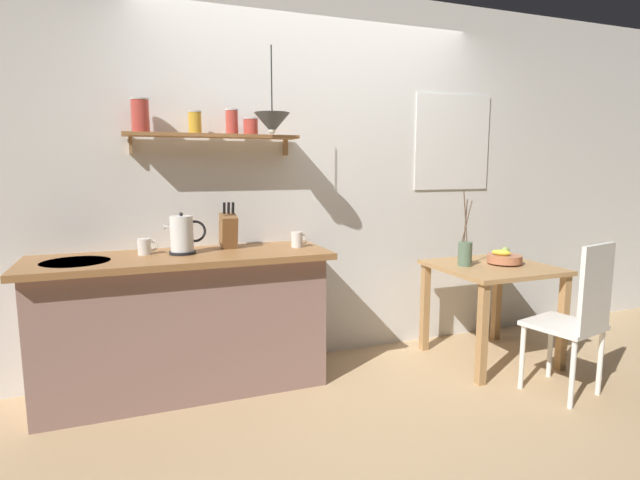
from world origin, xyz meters
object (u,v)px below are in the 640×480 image
at_px(coffee_mug_by_sink, 145,247).
at_px(dining_table, 492,282).
at_px(dining_chair_near, 577,315).
at_px(twig_vase, 465,253).
at_px(fruit_bowl, 504,258).
at_px(electric_kettle, 183,235).
at_px(knife_block, 228,230).
at_px(coffee_mug_spare, 297,239).
at_px(pendant_lamp, 272,123).

bearing_deg(coffee_mug_by_sink, dining_table, -7.87).
xyz_separation_m(dining_table, dining_chair_near, (0.07, -0.69, -0.06)).
bearing_deg(twig_vase, dining_chair_near, -69.32).
relative_size(fruit_bowl, electric_kettle, 0.96).
relative_size(dining_table, twig_vase, 1.46).
xyz_separation_m(dining_chair_near, twig_vase, (-0.28, 0.75, 0.28)).
relative_size(fruit_bowl, twig_vase, 0.46).
xyz_separation_m(twig_vase, coffee_mug_by_sink, (-2.19, 0.28, 0.13)).
height_order(fruit_bowl, knife_block, knife_block).
distance_m(dining_chair_near, fruit_bowl, 0.74).
xyz_separation_m(fruit_bowl, knife_block, (-1.98, 0.38, 0.25)).
height_order(dining_table, coffee_mug_spare, coffee_mug_spare).
bearing_deg(dining_table, electric_kettle, 172.84).
bearing_deg(pendant_lamp, coffee_mug_spare, 17.77).
relative_size(fruit_bowl, knife_block, 0.81).
bearing_deg(pendant_lamp, dining_table, -7.36).
relative_size(knife_block, coffee_mug_spare, 2.57).
bearing_deg(dining_table, knife_block, 168.38).
bearing_deg(dining_chair_near, coffee_mug_by_sink, 157.48).
distance_m(dining_chair_near, pendant_lamp, 2.24).
xyz_separation_m(coffee_mug_spare, pendant_lamp, (-0.18, -0.06, 0.76)).
relative_size(electric_kettle, pendant_lamp, 0.48).
relative_size(dining_chair_near, coffee_mug_spare, 8.19).
bearing_deg(dining_chair_near, twig_vase, 110.68).
xyz_separation_m(knife_block, pendant_lamp, (0.26, -0.18, 0.69)).
height_order(twig_vase, knife_block, twig_vase).
height_order(dining_chair_near, pendant_lamp, pendant_lamp).
height_order(dining_table, dining_chair_near, dining_chair_near).
distance_m(fruit_bowl, pendant_lamp, 1.97).
distance_m(electric_kettle, pendant_lamp, 0.90).
distance_m(dining_chair_near, twig_vase, 0.85).
xyz_separation_m(twig_vase, coffee_mug_spare, (-1.22, 0.21, 0.13)).
height_order(fruit_bowl, electric_kettle, electric_kettle).
bearing_deg(knife_block, pendant_lamp, -34.03).
distance_m(dining_table, pendant_lamp, 1.97).
bearing_deg(coffee_mug_by_sink, dining_chair_near, -22.52).
distance_m(knife_block, coffee_mug_spare, 0.47).
bearing_deg(coffee_mug_by_sink, knife_block, 5.70).
relative_size(fruit_bowl, pendant_lamp, 0.46).
xyz_separation_m(dining_chair_near, fruit_bowl, (0.03, 0.70, 0.23)).
distance_m(fruit_bowl, coffee_mug_by_sink, 2.54).
height_order(dining_chair_near, twig_vase, twig_vase).
xyz_separation_m(dining_chair_near, knife_block, (-1.95, 1.08, 0.49)).
relative_size(coffee_mug_by_sink, coffee_mug_spare, 1.01).
relative_size(dining_chair_near, pendant_lamp, 1.82).
xyz_separation_m(electric_kettle, coffee_mug_spare, (0.75, -0.01, -0.07)).
xyz_separation_m(dining_chair_near, pendant_lamp, (-1.68, 0.90, 1.18)).
xyz_separation_m(dining_table, twig_vase, (-0.21, 0.06, 0.22)).
height_order(fruit_bowl, coffee_mug_by_sink, coffee_mug_by_sink).
height_order(coffee_mug_spare, pendant_lamp, pendant_lamp).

